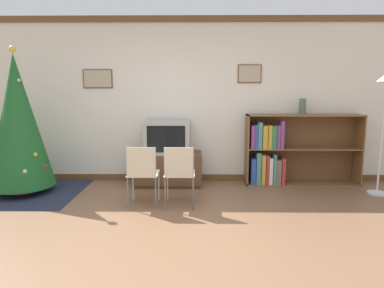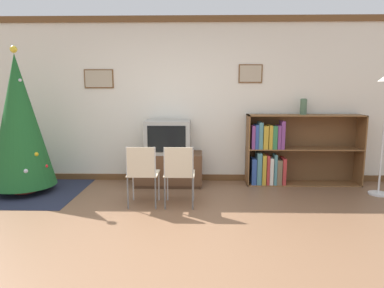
% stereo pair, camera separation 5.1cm
% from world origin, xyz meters
% --- Properties ---
extents(ground_plane, '(24.00, 24.00, 0.00)m').
position_xyz_m(ground_plane, '(0.00, 0.00, 0.00)').
color(ground_plane, brown).
extents(wall_back, '(8.68, 0.11, 2.70)m').
position_xyz_m(wall_back, '(-0.00, 2.51, 1.35)').
color(wall_back, silver).
rests_on(wall_back, ground_plane).
extents(area_rug, '(1.72, 1.61, 0.01)m').
position_xyz_m(area_rug, '(-2.28, 1.73, 0.00)').
color(area_rug, '#23283D').
rests_on(area_rug, ground_plane).
extents(christmas_tree, '(0.93, 0.93, 2.15)m').
position_xyz_m(christmas_tree, '(-2.28, 1.73, 1.07)').
color(christmas_tree, maroon).
rests_on(christmas_tree, area_rug).
extents(tv_console, '(1.09, 0.54, 0.53)m').
position_xyz_m(tv_console, '(-0.14, 2.18, 0.26)').
color(tv_console, '#412A1A').
rests_on(tv_console, ground_plane).
extents(television, '(0.71, 0.49, 0.53)m').
position_xyz_m(television, '(-0.14, 2.17, 0.79)').
color(television, '#9E9E99').
rests_on(television, tv_console).
extents(folding_chair_left, '(0.40, 0.40, 0.82)m').
position_xyz_m(folding_chair_left, '(-0.38, 1.12, 0.47)').
color(folding_chair_left, beige).
rests_on(folding_chair_left, ground_plane).
extents(folding_chair_right, '(0.40, 0.40, 0.82)m').
position_xyz_m(folding_chair_right, '(0.11, 1.12, 0.47)').
color(folding_chair_right, beige).
rests_on(folding_chair_right, ground_plane).
extents(bookshelf, '(1.83, 0.36, 1.14)m').
position_xyz_m(bookshelf, '(1.72, 2.27, 0.52)').
color(bookshelf, brown).
rests_on(bookshelf, ground_plane).
extents(vase, '(0.11, 0.11, 0.26)m').
position_xyz_m(vase, '(2.03, 2.32, 1.27)').
color(vase, '#47664C').
rests_on(vase, bookshelf).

